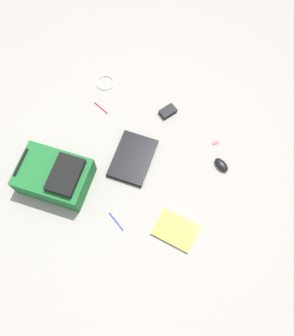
{
  "coord_description": "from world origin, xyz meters",
  "views": [
    {
      "loc": [
        -0.68,
        -0.51,
        2.1
      ],
      "look_at": [
        0.03,
        -0.02,
        0.02
      ],
      "focal_mm": 37.38,
      "sensor_mm": 36.0,
      "label": 1
    }
  ],
  "objects_px": {
    "backpack": "(55,176)",
    "power_brick": "(168,111)",
    "book_manual": "(176,230)",
    "pen_blue": "(116,222)",
    "computer_mouse": "(221,165)",
    "cable_coil": "(105,82)",
    "pen_black": "(101,108)",
    "usb_stick": "(216,143)",
    "laptop": "(133,158)"
  },
  "relations": [
    {
      "from": "laptop",
      "to": "computer_mouse",
      "type": "height_order",
      "value": "computer_mouse"
    },
    {
      "from": "power_brick",
      "to": "pen_black",
      "type": "bearing_deg",
      "value": 120.24
    },
    {
      "from": "cable_coil",
      "to": "pen_blue",
      "type": "xyz_separation_m",
      "value": [
        -0.78,
        -0.68,
        -0.0
      ]
    },
    {
      "from": "backpack",
      "to": "cable_coil",
      "type": "xyz_separation_m",
      "value": [
        0.77,
        0.21,
        -0.08
      ]
    },
    {
      "from": "cable_coil",
      "to": "usb_stick",
      "type": "xyz_separation_m",
      "value": [
        0.03,
        -0.9,
        -0.0
      ]
    },
    {
      "from": "backpack",
      "to": "computer_mouse",
      "type": "xyz_separation_m",
      "value": [
        0.68,
        -0.8,
        -0.07
      ]
    },
    {
      "from": "power_brick",
      "to": "pen_black",
      "type": "xyz_separation_m",
      "value": [
        -0.24,
        0.4,
        -0.01
      ]
    },
    {
      "from": "backpack",
      "to": "usb_stick",
      "type": "distance_m",
      "value": 1.07
    },
    {
      "from": "pen_blue",
      "to": "power_brick",
      "type": "bearing_deg",
      "value": 11.39
    },
    {
      "from": "book_manual",
      "to": "power_brick",
      "type": "bearing_deg",
      "value": 36.72
    },
    {
      "from": "pen_black",
      "to": "usb_stick",
      "type": "relative_size",
      "value": 2.85
    },
    {
      "from": "power_brick",
      "to": "pen_black",
      "type": "relative_size",
      "value": 0.85
    },
    {
      "from": "backpack",
      "to": "cable_coil",
      "type": "bearing_deg",
      "value": 15.29
    },
    {
      "from": "computer_mouse",
      "to": "pen_blue",
      "type": "relative_size",
      "value": 0.78
    },
    {
      "from": "power_brick",
      "to": "usb_stick",
      "type": "relative_size",
      "value": 2.42
    },
    {
      "from": "book_manual",
      "to": "usb_stick",
      "type": "xyz_separation_m",
      "value": [
        0.65,
        0.1,
        -0.01
      ]
    },
    {
      "from": "backpack",
      "to": "laptop",
      "type": "bearing_deg",
      "value": -37.46
    },
    {
      "from": "laptop",
      "to": "backpack",
      "type": "bearing_deg",
      "value": 142.54
    },
    {
      "from": "pen_black",
      "to": "laptop",
      "type": "bearing_deg",
      "value": -114.87
    },
    {
      "from": "computer_mouse",
      "to": "power_brick",
      "type": "distance_m",
      "value": 0.53
    },
    {
      "from": "laptop",
      "to": "usb_stick",
      "type": "height_order",
      "value": "laptop"
    },
    {
      "from": "backpack",
      "to": "book_manual",
      "type": "relative_size",
      "value": 1.85
    },
    {
      "from": "backpack",
      "to": "usb_stick",
      "type": "relative_size",
      "value": 10.83
    },
    {
      "from": "computer_mouse",
      "to": "pen_blue",
      "type": "distance_m",
      "value": 0.77
    },
    {
      "from": "book_manual",
      "to": "power_brick",
      "type": "height_order",
      "value": "power_brick"
    },
    {
      "from": "backpack",
      "to": "power_brick",
      "type": "distance_m",
      "value": 0.88
    },
    {
      "from": "computer_mouse",
      "to": "cable_coil",
      "type": "bearing_deg",
      "value": 103.34
    },
    {
      "from": "cable_coil",
      "to": "pen_blue",
      "type": "height_order",
      "value": "cable_coil"
    },
    {
      "from": "power_brick",
      "to": "pen_blue",
      "type": "bearing_deg",
      "value": -168.61
    },
    {
      "from": "computer_mouse",
      "to": "usb_stick",
      "type": "xyz_separation_m",
      "value": [
        0.12,
        0.11,
        -0.02
      ]
    },
    {
      "from": "cable_coil",
      "to": "backpack",
      "type": "bearing_deg",
      "value": -164.71
    },
    {
      "from": "book_manual",
      "to": "cable_coil",
      "type": "relative_size",
      "value": 2.05
    },
    {
      "from": "laptop",
      "to": "book_manual",
      "type": "relative_size",
      "value": 1.47
    },
    {
      "from": "backpack",
      "to": "power_brick",
      "type": "xyz_separation_m",
      "value": [
        0.82,
        -0.3,
        -0.07
      ]
    },
    {
      "from": "laptop",
      "to": "pen_black",
      "type": "relative_size",
      "value": 3.02
    },
    {
      "from": "computer_mouse",
      "to": "cable_coil",
      "type": "relative_size",
      "value": 0.82
    },
    {
      "from": "backpack",
      "to": "laptop",
      "type": "relative_size",
      "value": 1.26
    },
    {
      "from": "computer_mouse",
      "to": "pen_black",
      "type": "distance_m",
      "value": 0.91
    },
    {
      "from": "backpack",
      "to": "pen_blue",
      "type": "distance_m",
      "value": 0.47
    },
    {
      "from": "laptop",
      "to": "book_manual",
      "type": "height_order",
      "value": "laptop"
    },
    {
      "from": "backpack",
      "to": "pen_blue",
      "type": "height_order",
      "value": "backpack"
    },
    {
      "from": "cable_coil",
      "to": "usb_stick",
      "type": "distance_m",
      "value": 0.9
    },
    {
      "from": "backpack",
      "to": "book_manual",
      "type": "bearing_deg",
      "value": -78.62
    },
    {
      "from": "pen_blue",
      "to": "usb_stick",
      "type": "height_order",
      "value": "pen_blue"
    },
    {
      "from": "backpack",
      "to": "book_manual",
      "type": "xyz_separation_m",
      "value": [
        0.16,
        -0.79,
        -0.07
      ]
    },
    {
      "from": "usb_stick",
      "to": "laptop",
      "type": "bearing_deg",
      "value": 136.56
    },
    {
      "from": "power_brick",
      "to": "laptop",
      "type": "bearing_deg",
      "value": -179.22
    },
    {
      "from": "pen_blue",
      "to": "usb_stick",
      "type": "relative_size",
      "value": 3.03
    },
    {
      "from": "book_manual",
      "to": "cable_coil",
      "type": "height_order",
      "value": "book_manual"
    },
    {
      "from": "computer_mouse",
      "to": "cable_coil",
      "type": "height_order",
      "value": "computer_mouse"
    }
  ]
}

